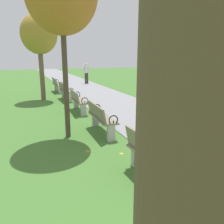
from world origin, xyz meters
name	(u,v)px	position (x,y,z in m)	size (l,w,h in m)	color
paved_walkway	(76,84)	(1.57, 18.00, 0.01)	(3.13, 44.00, 0.02)	gray
park_bench_2	(155,158)	(-0.50, 2.66, 0.49)	(0.53, 1.62, 0.90)	gray
park_bench_3	(101,117)	(-0.50, 5.64, 0.49)	(0.50, 1.61, 0.90)	gray
park_bench_4	(78,100)	(-0.50, 8.48, 0.49)	(0.54, 1.62, 0.90)	gray
park_bench_5	(65,91)	(-0.50, 11.25, 0.49)	(0.51, 1.61, 0.90)	gray
park_bench_6	(57,84)	(-0.50, 14.07, 0.49)	(0.50, 1.61, 0.90)	gray
tree_3	(39,35)	(-1.56, 11.78, 3.23)	(1.78, 1.78, 4.25)	brown
pedestrian_walking	(86,72)	(2.42, 17.77, 0.93)	(0.53, 0.27, 1.62)	#3D3328
lamp_post	(155,54)	(3.43, 9.11, 2.31)	(0.28, 0.28, 3.48)	black
scattered_leaves	(130,136)	(0.16, 5.00, 0.02)	(4.57, 15.44, 0.02)	#BC842D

